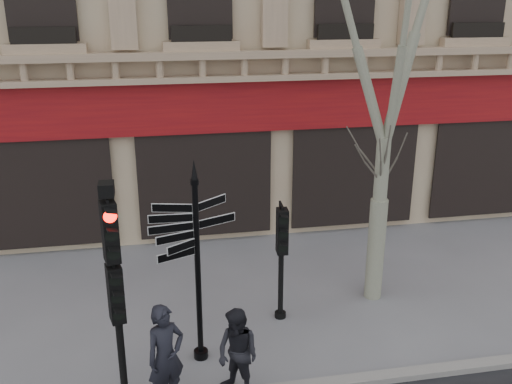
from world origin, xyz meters
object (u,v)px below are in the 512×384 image
traffic_signal_main (114,270)px  traffic_signal_secondary (281,243)px  plane_tree (395,3)px  pedestrian_a (166,357)px  fingerpost (196,230)px  pedestrian_b (238,354)px

traffic_signal_main → traffic_signal_secondary: 3.67m
traffic_signal_main → plane_tree: 6.82m
traffic_signal_main → pedestrian_a: size_ratio=2.11×
traffic_signal_main → traffic_signal_secondary: bearing=19.5°
fingerpost → pedestrian_a: fingerpost is taller
plane_tree → pedestrian_a: bearing=-149.7°
traffic_signal_main → pedestrian_b: traffic_signal_main is taller
plane_tree → pedestrian_a: (-4.50, -2.63, -5.18)m
traffic_signal_main → pedestrian_a: traffic_signal_main is taller
pedestrian_a → pedestrian_b: pedestrian_a is taller
traffic_signal_main → pedestrian_a: 1.63m
traffic_signal_main → pedestrian_b: (1.82, -0.21, -1.57)m
fingerpost → traffic_signal_main: 1.60m
plane_tree → pedestrian_a: 7.35m
plane_tree → pedestrian_b: (-3.37, -2.63, -5.29)m
fingerpost → pedestrian_a: (-0.63, -1.12, -1.62)m
traffic_signal_main → plane_tree: bearing=11.5°
pedestrian_a → pedestrian_b: bearing=-27.4°
fingerpost → traffic_signal_main: (-1.31, -0.91, -0.16)m
traffic_signal_main → pedestrian_b: size_ratio=2.38×
pedestrian_a → traffic_signal_main: bearing=135.1°
fingerpost → pedestrian_a: 2.07m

